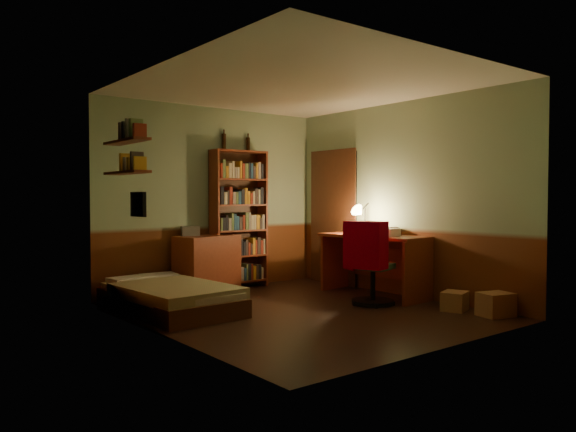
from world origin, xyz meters
TOP-DOWN VIEW (x-y plane):
  - floor at (0.00, 0.00)m, footprint 3.50×4.00m
  - ceiling at (0.00, 0.00)m, footprint 3.50×4.00m
  - wall_back at (0.00, 2.01)m, footprint 3.50×0.02m
  - wall_left at (-1.76, 0.00)m, footprint 0.02×4.00m
  - wall_right at (1.76, 0.00)m, footprint 0.02×4.00m
  - wall_front at (0.00, -2.01)m, footprint 3.50×0.02m
  - doorway at (1.72, 1.30)m, footprint 0.06×0.90m
  - door_trim at (1.69, 1.30)m, footprint 0.02×0.98m
  - bed at (-1.19, 0.97)m, footprint 1.04×1.87m
  - dresser at (-0.23, 1.76)m, footprint 0.97×0.64m
  - mini_stereo at (-0.42, 1.89)m, footprint 0.29×0.26m
  - bookshelf at (0.35, 1.85)m, footprint 0.86×0.28m
  - bottle_left at (0.17, 1.96)m, footprint 0.07×0.07m
  - bottle_right at (0.59, 1.96)m, footprint 0.07×0.07m
  - desk at (1.44, 0.21)m, footprint 0.73×1.56m
  - paper_stack at (1.62, 0.15)m, footprint 0.24×0.30m
  - desk_lamp at (1.63, 0.56)m, footprint 0.23×0.23m
  - office_chair at (0.97, -0.22)m, footprint 0.52×0.49m
  - red_jacket at (0.75, -0.20)m, footprint 0.42×0.54m
  - wall_shelf_lower at (-1.64, 1.10)m, footprint 0.20×0.90m
  - wall_shelf_upper at (-1.64, 1.10)m, footprint 0.20×0.90m
  - framed_picture at (-1.72, 0.60)m, footprint 0.04×0.32m
  - cardboard_box_a at (1.53, -1.54)m, footprint 0.41×0.36m
  - cardboard_box_b at (1.44, -1.07)m, footprint 0.38×0.35m

SIDE VIEW (x-z plane):
  - floor at x=0.00m, z-range -0.02..0.00m
  - cardboard_box_b at x=1.44m, z-range 0.00..0.22m
  - cardboard_box_a at x=1.53m, z-range 0.00..0.26m
  - bed at x=-1.19m, z-range 0.00..0.55m
  - dresser at x=-0.23m, z-range 0.00..0.79m
  - desk at x=1.44m, z-range 0.00..0.82m
  - office_chair at x=0.97m, z-range 0.00..0.85m
  - mini_stereo at x=-0.42m, z-range 0.79..0.92m
  - paper_stack at x=1.62m, z-range 0.82..0.92m
  - bookshelf at x=0.35m, z-range 0.00..2.00m
  - doorway at x=1.72m, z-range 0.00..2.00m
  - door_trim at x=1.69m, z-range -0.04..2.04m
  - red_jacket at x=0.75m, z-range 0.85..1.42m
  - desk_lamp at x=1.63m, z-range 0.82..1.47m
  - framed_picture at x=-1.72m, z-range 1.12..1.38m
  - wall_back at x=0.00m, z-range 0.00..2.60m
  - wall_left at x=-1.76m, z-range 0.00..2.60m
  - wall_right at x=1.76m, z-range 0.00..2.60m
  - wall_front at x=0.00m, z-range 0.00..2.60m
  - wall_shelf_lower at x=-1.64m, z-range 1.59..1.61m
  - wall_shelf_upper at x=-1.64m, z-range 1.94..1.96m
  - bottle_right at x=0.59m, z-range 2.00..2.21m
  - bottle_left at x=0.17m, z-range 2.00..2.24m
  - ceiling at x=0.00m, z-range 2.60..2.62m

